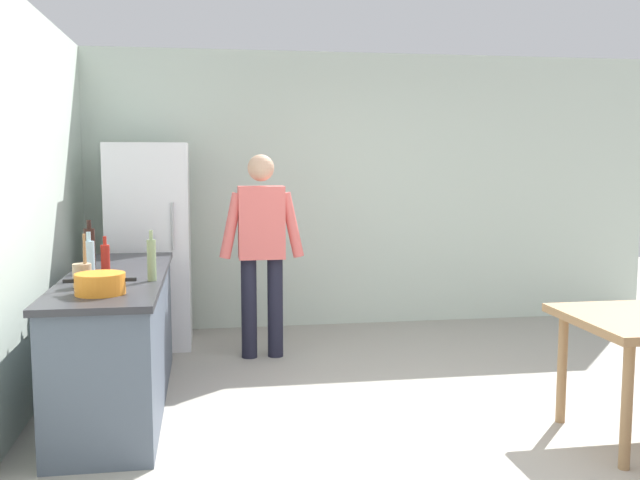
# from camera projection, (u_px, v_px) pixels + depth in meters

# --- Properties ---
(ground_plane) EXTENTS (14.00, 14.00, 0.00)m
(ground_plane) POSITION_uv_depth(u_px,v_px,m) (442.00, 432.00, 4.33)
(ground_plane) COLOR #9E998E
(wall_back) EXTENTS (6.40, 0.12, 2.70)m
(wall_back) POSITION_uv_depth(u_px,v_px,m) (347.00, 190.00, 7.13)
(wall_back) COLOR silver
(wall_back) RESTS_ON ground_plane
(kitchen_counter) EXTENTS (0.64, 2.20, 0.90)m
(kitchen_counter) POSITION_uv_depth(u_px,v_px,m) (118.00, 340.00, 4.75)
(kitchen_counter) COLOR #4C5666
(kitchen_counter) RESTS_ON ground_plane
(refrigerator) EXTENTS (0.70, 0.67, 1.80)m
(refrigerator) POSITION_uv_depth(u_px,v_px,m) (150.00, 245.00, 6.29)
(refrigerator) COLOR white
(refrigerator) RESTS_ON ground_plane
(person) EXTENTS (0.70, 0.22, 1.70)m
(person) POSITION_uv_depth(u_px,v_px,m) (262.00, 242.00, 5.89)
(person) COLOR #1E1E2D
(person) RESTS_ON ground_plane
(cooking_pot) EXTENTS (0.40, 0.28, 0.12)m
(cooking_pot) POSITION_uv_depth(u_px,v_px,m) (100.00, 284.00, 4.00)
(cooking_pot) COLOR orange
(cooking_pot) RESTS_ON kitchen_counter
(utensil_jar) EXTENTS (0.11, 0.11, 0.32)m
(utensil_jar) POSITION_uv_depth(u_px,v_px,m) (82.00, 274.00, 4.23)
(utensil_jar) COLOR tan
(utensil_jar) RESTS_ON kitchen_counter
(bottle_vinegar_tall) EXTENTS (0.06, 0.06, 0.32)m
(bottle_vinegar_tall) POSITION_uv_depth(u_px,v_px,m) (152.00, 259.00, 4.43)
(bottle_vinegar_tall) COLOR gray
(bottle_vinegar_tall) RESTS_ON kitchen_counter
(bottle_beer_brown) EXTENTS (0.06, 0.06, 0.26)m
(bottle_beer_brown) POSITION_uv_depth(u_px,v_px,m) (89.00, 257.00, 4.78)
(bottle_beer_brown) COLOR #5B3314
(bottle_beer_brown) RESTS_ON kitchen_counter
(bottle_wine_dark) EXTENTS (0.08, 0.08, 0.34)m
(bottle_wine_dark) POSITION_uv_depth(u_px,v_px,m) (90.00, 248.00, 4.95)
(bottle_wine_dark) COLOR black
(bottle_wine_dark) RESTS_ON kitchen_counter
(bottle_sauce_red) EXTENTS (0.06, 0.06, 0.24)m
(bottle_sauce_red) POSITION_uv_depth(u_px,v_px,m) (105.00, 257.00, 4.83)
(bottle_sauce_red) COLOR #B22319
(bottle_sauce_red) RESTS_ON kitchen_counter
(bottle_water_clear) EXTENTS (0.07, 0.07, 0.30)m
(bottle_water_clear) POSITION_uv_depth(u_px,v_px,m) (89.00, 259.00, 4.53)
(bottle_water_clear) COLOR silver
(bottle_water_clear) RESTS_ON kitchen_counter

